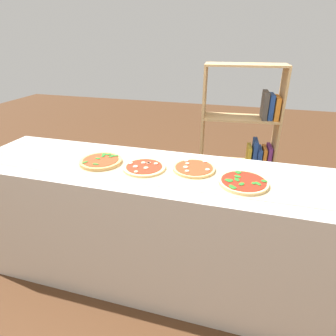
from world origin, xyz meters
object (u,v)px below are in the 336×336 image
Objects in this scene: pizza_mushroom_2 at (194,168)px; pizza_spinach_0 at (101,161)px; pizza_mushroom_1 at (144,167)px; pizza_spinach_3 at (243,182)px; bookshelf at (246,151)px.

pizza_spinach_0 is at bearing -174.08° from pizza_mushroom_2.
pizza_mushroom_1 is 1.02× the size of pizza_mushroom_2.
pizza_spinach_0 is at bearing 177.22° from pizza_spinach_3.
pizza_spinach_0 is at bearing -127.76° from bookshelf.
pizza_mushroom_2 is at bearing 12.61° from pizza_mushroom_1.
pizza_mushroom_1 is 0.19× the size of bookshelf.
pizza_spinach_0 is 1.02× the size of pizza_mushroom_1.
pizza_spinach_0 reaches higher than pizza_mushroom_2.
pizza_mushroom_1 is at bearing 176.32° from pizza_spinach_3.
pizza_mushroom_1 is at bearing -117.27° from bookshelf.
bookshelf is at bearing 74.64° from pizza_mushroom_2.
pizza_mushroom_1 is 1.37m from bookshelf.
pizza_spinach_3 is at bearing -3.68° from pizza_mushroom_1.
pizza_mushroom_1 is 0.97× the size of pizza_spinach_3.
pizza_mushroom_2 is 0.18× the size of bookshelf.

